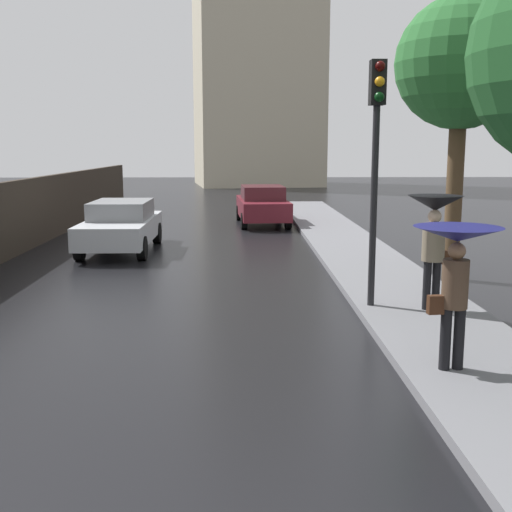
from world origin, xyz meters
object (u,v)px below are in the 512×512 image
(pedestrian_with_umbrella_far, at_px, (435,222))
(traffic_light, at_px, (376,138))
(pedestrian_with_umbrella_near, at_px, (456,256))
(street_tree_far, at_px, (461,66))
(car_silver_far_ahead, at_px, (121,225))
(car_maroon_near_kerb, at_px, (262,205))

(pedestrian_with_umbrella_far, height_order, traffic_light, traffic_light)
(pedestrian_with_umbrella_near, height_order, street_tree_far, street_tree_far)
(car_silver_far_ahead, height_order, pedestrian_with_umbrella_far, pedestrian_with_umbrella_far)
(car_maroon_near_kerb, bearing_deg, pedestrian_with_umbrella_far, -83.11)
(car_maroon_near_kerb, height_order, street_tree_far, street_tree_far)
(pedestrian_with_umbrella_far, bearing_deg, traffic_light, 149.88)
(pedestrian_with_umbrella_far, bearing_deg, street_tree_far, 52.02)
(car_maroon_near_kerb, distance_m, street_tree_far, 11.75)
(pedestrian_with_umbrella_near, relative_size, pedestrian_with_umbrella_far, 0.92)
(car_maroon_near_kerb, relative_size, pedestrian_with_umbrella_far, 2.29)
(car_silver_far_ahead, height_order, traffic_light, traffic_light)
(pedestrian_with_umbrella_near, xyz_separation_m, street_tree_far, (2.03, 6.19, 3.05))
(car_maroon_near_kerb, height_order, pedestrian_with_umbrella_near, pedestrian_with_umbrella_near)
(pedestrian_with_umbrella_far, bearing_deg, car_maroon_near_kerb, 86.25)
(car_maroon_near_kerb, bearing_deg, street_tree_far, -73.07)
(car_maroon_near_kerb, relative_size, traffic_light, 1.07)
(car_silver_far_ahead, height_order, pedestrian_with_umbrella_near, pedestrian_with_umbrella_near)
(car_maroon_near_kerb, height_order, traffic_light, traffic_light)
(car_silver_far_ahead, distance_m, traffic_light, 9.40)
(traffic_light, distance_m, street_tree_far, 4.04)
(pedestrian_with_umbrella_far, relative_size, street_tree_far, 0.33)
(car_maroon_near_kerb, relative_size, pedestrian_with_umbrella_near, 2.48)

